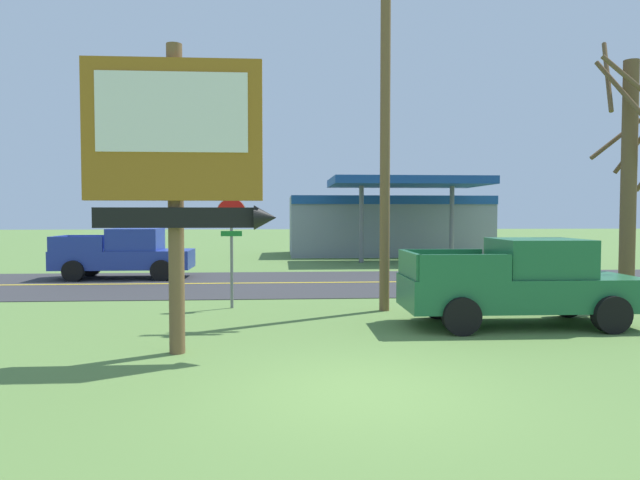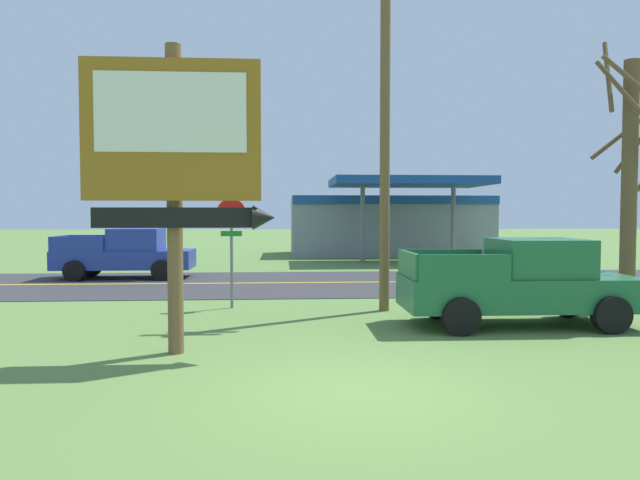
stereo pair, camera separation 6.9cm
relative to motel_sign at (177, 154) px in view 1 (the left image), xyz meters
name	(u,v)px [view 1 (the left image)]	position (x,y,z in m)	size (l,w,h in m)	color
ground_plane	(358,392)	(2.90, -2.37, -3.58)	(180.00, 180.00, 0.00)	#5B7F3D
road_asphalt	(311,283)	(2.90, 10.63, -3.57)	(140.00, 8.00, 0.02)	#333335
road_centre_line	(311,283)	(2.90, 10.63, -3.56)	(126.00, 0.20, 0.01)	gold
motel_sign	(177,154)	(0.00, 0.00, 0.00)	(3.36, 0.54, 5.53)	brown
stop_sign	(231,233)	(0.50, 5.15, -1.56)	(0.80, 0.08, 2.95)	slate
utility_pole	(385,111)	(4.51, 4.49, 1.60)	(1.60, 0.26, 9.83)	brown
bare_tree	(629,175)	(11.09, 4.52, -0.01)	(2.01, 1.99, 7.26)	brown
gas_station	(387,224)	(8.40, 25.19, -1.64)	(12.00, 11.50, 4.40)	gray
pickup_green_parked_on_lawn	(521,283)	(7.23, 2.28, -2.62)	(5.21, 2.27, 1.96)	#1E6038
pickup_blue_on_road	(126,254)	(-4.23, 12.63, -2.62)	(5.20, 2.24, 1.96)	#233893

